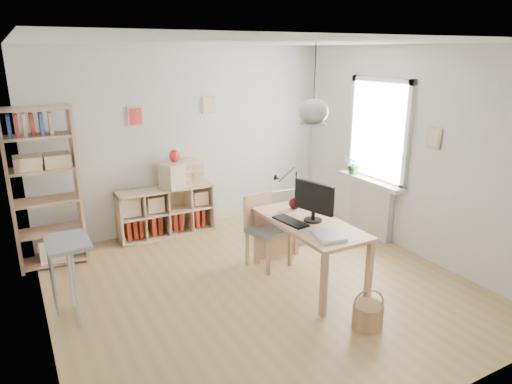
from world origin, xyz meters
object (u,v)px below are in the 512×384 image
desk (309,229)px  drawer_chest (182,173)px  storage_chest (294,224)px  tall_bookshelf (43,182)px  chair (265,226)px  monitor (314,200)px  cube_shelf (164,215)px

desk → drawer_chest: (-0.73, 2.19, 0.25)m
desk → drawer_chest: drawer_chest is taller
storage_chest → drawer_chest: (-1.31, 1.02, 0.68)m
tall_bookshelf → chair: (2.37, -1.31, -0.57)m
tall_bookshelf → monitor: tall_bookshelf is taller
storage_chest → cube_shelf: bearing=153.5°
desk → monitor: 0.35m
cube_shelf → tall_bookshelf: bearing=-169.8°
chair → monitor: (0.26, -0.64, 0.49)m
storage_chest → monitor: monitor is taller
tall_bookshelf → drawer_chest: bearing=7.4°
cube_shelf → storage_chest: 1.92m
tall_bookshelf → storage_chest: size_ratio=2.53×
desk → cube_shelf: (-1.02, 2.23, -0.36)m
tall_bookshelf → monitor: size_ratio=3.87×
chair → storage_chest: 1.00m
tall_bookshelf → chair: tall_bookshelf is taller
cube_shelf → drawer_chest: (0.29, -0.04, 0.60)m
cube_shelf → drawer_chest: drawer_chest is taller
monitor → drawer_chest: monitor is taller
chair → drawer_chest: bearing=95.0°
tall_bookshelf → storage_chest: (3.16, -0.78, -0.87)m
tall_bookshelf → storage_chest: tall_bookshelf is taller
monitor → tall_bookshelf: bearing=127.2°
cube_shelf → monitor: bearing=-64.3°
desk → storage_chest: (0.58, 1.17, -0.44)m
cube_shelf → storage_chest: cube_shelf is taller
tall_bookshelf → monitor: bearing=-36.5°
cube_shelf → drawer_chest: bearing=-8.1°
tall_bookshelf → drawer_chest: size_ratio=3.12×
desk → tall_bookshelf: bearing=143.0°
drawer_chest → storage_chest: bearing=-58.2°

